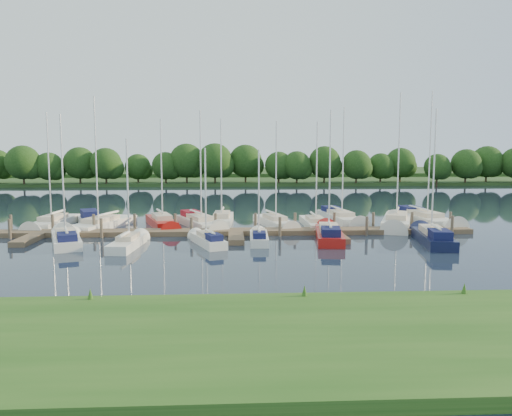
{
  "coord_description": "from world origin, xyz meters",
  "views": [
    {
      "loc": [
        -0.4,
        -33.41,
        7.17
      ],
      "look_at": [
        1.71,
        8.0,
        2.2
      ],
      "focal_mm": 35.0,
      "sensor_mm": 36.0,
      "label": 1
    }
  ],
  "objects_px": {
    "sailboat_n_5": "(222,222)",
    "sailboat_s_2": "(208,241)",
    "sailboat_n_0": "(53,224)",
    "motorboat": "(90,222)",
    "dock": "(236,233)"
  },
  "relations": [
    {
      "from": "dock",
      "to": "motorboat",
      "type": "distance_m",
      "value": 14.91
    },
    {
      "from": "dock",
      "to": "sailboat_n_5",
      "type": "distance_m",
      "value": 6.14
    },
    {
      "from": "sailboat_n_0",
      "to": "sailboat_s_2",
      "type": "bearing_deg",
      "value": 152.75
    },
    {
      "from": "sailboat_n_0",
      "to": "motorboat",
      "type": "height_order",
      "value": "sailboat_n_0"
    },
    {
      "from": "motorboat",
      "to": "dock",
      "type": "bearing_deg",
      "value": 133.46
    },
    {
      "from": "sailboat_n_0",
      "to": "motorboat",
      "type": "distance_m",
      "value": 3.26
    },
    {
      "from": "sailboat_n_5",
      "to": "sailboat_s_2",
      "type": "distance_m",
      "value": 9.96
    },
    {
      "from": "sailboat_s_2",
      "to": "dock",
      "type": "bearing_deg",
      "value": 40.89
    },
    {
      "from": "motorboat",
      "to": "sailboat_s_2",
      "type": "height_order",
      "value": "sailboat_s_2"
    },
    {
      "from": "dock",
      "to": "sailboat_n_0",
      "type": "bearing_deg",
      "value": 162.25
    },
    {
      "from": "dock",
      "to": "sailboat_s_2",
      "type": "xyz_separation_m",
      "value": [
        -2.15,
        -3.91,
        0.11
      ]
    },
    {
      "from": "dock",
      "to": "sailboat_s_2",
      "type": "height_order",
      "value": "sailboat_s_2"
    },
    {
      "from": "sailboat_n_5",
      "to": "sailboat_n_0",
      "type": "bearing_deg",
      "value": 4.98
    },
    {
      "from": "sailboat_n_5",
      "to": "sailboat_s_2",
      "type": "relative_size",
      "value": 1.37
    },
    {
      "from": "motorboat",
      "to": "sailboat_n_5",
      "type": "distance_m",
      "value": 12.31
    }
  ]
}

